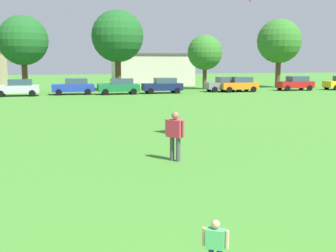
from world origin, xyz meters
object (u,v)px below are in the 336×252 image
(parked_car_silver_1, at_px, (18,88))
(parked_car_gray_5, at_px, (225,84))
(parked_car_orange_6, at_px, (239,84))
(parked_car_green_3, at_px, (119,86))
(adult_bystander, at_px, (175,132))
(tree_far_right, at_px, (279,41))
(parked_car_navy_4, at_px, (163,85))
(parked_car_blue_2, at_px, (74,86))
(tree_right, at_px, (205,53))
(tree_center, at_px, (118,36))
(tree_left, at_px, (23,41))
(child_kite_flyer, at_px, (215,242))
(parked_car_red_7, at_px, (295,83))

(parked_car_silver_1, height_order, parked_car_gray_5, same)
(parked_car_orange_6, bearing_deg, parked_car_green_3, 0.32)
(adult_bystander, distance_m, parked_car_gray_5, 34.37)
(tree_far_right, bearing_deg, parked_car_orange_6, -144.12)
(parked_car_silver_1, height_order, parked_car_green_3, same)
(adult_bystander, relative_size, parked_car_gray_5, 0.40)
(parked_car_green_3, bearing_deg, parked_car_orange_6, -179.68)
(parked_car_navy_4, height_order, parked_car_orange_6, same)
(parked_car_blue_2, distance_m, tree_right, 16.93)
(parked_car_navy_4, bearing_deg, tree_center, -47.58)
(parked_car_green_3, height_order, tree_right, tree_right)
(parked_car_navy_4, distance_m, tree_left, 15.89)
(parked_car_green_3, height_order, parked_car_gray_5, same)
(parked_car_blue_2, bearing_deg, parked_car_navy_4, 176.14)
(parked_car_blue_2, bearing_deg, parked_car_silver_1, 6.96)
(parked_car_green_3, distance_m, tree_left, 11.78)
(tree_left, xyz_separation_m, tree_far_right, (31.54, 1.34, 0.36))
(parked_car_navy_4, distance_m, parked_car_gray_5, 7.47)
(parked_car_blue_2, bearing_deg, child_kite_flyer, 91.11)
(parked_car_green_3, distance_m, parked_car_red_7, 21.20)
(parked_car_silver_1, xyz_separation_m, parked_car_red_7, (31.30, 0.42, 0.00))
(tree_left, distance_m, tree_far_right, 31.57)
(adult_bystander, xyz_separation_m, parked_car_navy_4, (7.18, 30.52, -0.17))
(parked_car_blue_2, xyz_separation_m, tree_far_right, (26.48, 5.12, 5.15))
(child_kite_flyer, xyz_separation_m, tree_center, (4.48, 42.90, 5.71))
(parked_car_green_3, distance_m, tree_center, 7.27)
(parked_car_green_3, xyz_separation_m, parked_car_gray_5, (12.24, 0.81, 0.00))
(tree_center, bearing_deg, parked_car_silver_1, -156.59)
(parked_car_red_7, height_order, tree_far_right, tree_far_right)
(parked_car_gray_5, height_order, tree_center, tree_center)
(tree_right, distance_m, tree_far_right, 10.64)
(parked_car_orange_6, relative_size, tree_center, 0.46)
(parked_car_navy_4, relative_size, parked_car_gray_5, 1.00)
(parked_car_blue_2, bearing_deg, parked_car_orange_6, 177.54)
(parked_car_blue_2, xyz_separation_m, parked_car_orange_6, (18.32, -0.79, 0.00))
(child_kite_flyer, xyz_separation_m, tree_far_right, (25.72, 44.05, 5.45))
(parked_car_orange_6, distance_m, tree_left, 24.30)
(parked_car_silver_1, distance_m, parked_car_gray_5, 22.35)
(parked_car_silver_1, bearing_deg, tree_left, -95.18)
(parked_car_blue_2, height_order, tree_left, tree_left)
(child_kite_flyer, distance_m, parked_car_silver_1, 38.77)
(tree_left, relative_size, tree_center, 0.90)
(child_kite_flyer, relative_size, parked_car_navy_4, 0.22)
(child_kite_flyer, distance_m, parked_car_navy_4, 39.27)
(parked_car_orange_6, bearing_deg, parked_car_silver_1, -0.29)
(child_kite_flyer, bearing_deg, parked_car_green_3, 117.58)
(parked_car_orange_6, relative_size, tree_left, 0.51)
(parked_car_blue_2, bearing_deg, parked_car_gray_5, 179.83)
(parked_car_blue_2, distance_m, tree_far_right, 27.46)
(parked_car_navy_4, bearing_deg, child_kite_flyer, 77.23)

